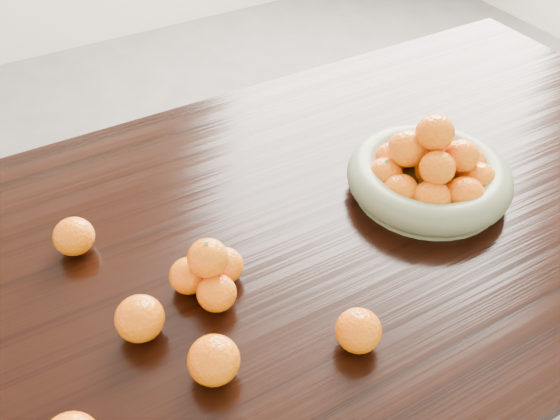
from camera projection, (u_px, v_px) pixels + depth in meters
dining_table at (284, 267)px, 1.20m from camera, size 2.00×1.00×0.75m
fruit_bowl at (430, 173)px, 1.20m from camera, size 0.32×0.32×0.17m
orange_pyramid at (209, 273)px, 1.01m from camera, size 0.13×0.12×0.11m
loose_orange_1 at (214, 360)px, 0.89m from camera, size 0.08×0.08×0.07m
loose_orange_2 at (358, 331)px, 0.93m from camera, size 0.07×0.07×0.07m
loose_orange_3 at (74, 236)px, 1.09m from camera, size 0.07×0.07×0.07m
loose_orange_4 at (140, 318)px, 0.95m from camera, size 0.08×0.08×0.07m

